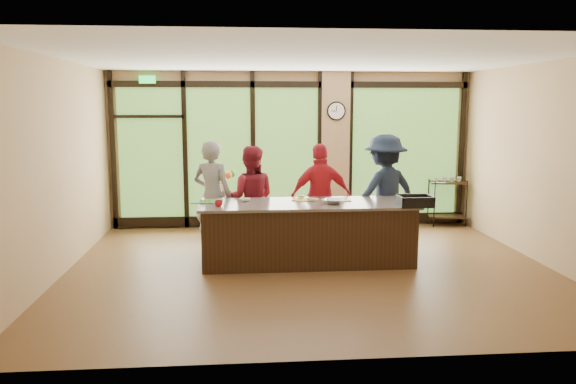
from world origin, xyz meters
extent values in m
plane|color=brown|center=(0.00, 0.00, 0.00)|extent=(7.00, 7.00, 0.00)
plane|color=white|center=(0.00, 0.00, 3.00)|extent=(7.00, 7.00, 0.00)
plane|color=tan|center=(0.00, 3.00, 1.50)|extent=(7.00, 0.00, 7.00)
plane|color=tan|center=(-3.50, 0.00, 1.50)|extent=(0.00, 6.00, 6.00)
plane|color=tan|center=(3.50, 0.00, 1.50)|extent=(0.00, 6.00, 6.00)
cube|color=tan|center=(0.85, 2.94, 1.50)|extent=(0.55, 0.12, 3.00)
cube|color=black|center=(0.00, 2.95, 2.75)|extent=(6.90, 0.08, 0.12)
cube|color=black|center=(0.00, 2.95, 0.12)|extent=(6.90, 0.08, 0.20)
cube|color=#19D83F|center=(-2.70, 2.90, 2.83)|extent=(0.30, 0.04, 0.14)
cube|color=#386F27|center=(-2.70, 2.97, 1.45)|extent=(1.20, 0.02, 2.50)
cube|color=#386F27|center=(-1.40, 2.97, 1.45)|extent=(1.20, 0.02, 2.50)
cube|color=#386F27|center=(-0.10, 2.97, 1.45)|extent=(1.20, 0.02, 2.50)
cube|color=#386F27|center=(2.25, 2.97, 1.45)|extent=(2.10, 0.02, 2.50)
cube|color=black|center=(-3.40, 2.95, 1.50)|extent=(0.08, 0.08, 3.00)
cube|color=black|center=(-2.05, 2.95, 1.50)|extent=(0.08, 0.08, 3.00)
cube|color=black|center=(-0.75, 2.95, 1.50)|extent=(0.08, 0.08, 3.00)
cube|color=black|center=(0.55, 2.95, 1.50)|extent=(0.08, 0.08, 3.00)
cube|color=black|center=(1.15, 2.95, 1.50)|extent=(0.08, 0.08, 3.00)
cube|color=black|center=(3.40, 2.95, 1.50)|extent=(0.08, 0.08, 3.00)
cube|color=black|center=(0.00, 0.30, 0.44)|extent=(3.10, 1.00, 0.88)
cube|color=#70655C|center=(0.00, 0.30, 0.90)|extent=(3.20, 1.10, 0.04)
cylinder|color=black|center=(0.85, 2.87, 2.25)|extent=(0.36, 0.04, 0.36)
cylinder|color=white|center=(0.85, 2.85, 2.25)|extent=(0.31, 0.01, 0.31)
cube|color=black|center=(0.85, 2.85, 2.30)|extent=(0.01, 0.00, 0.11)
cube|color=black|center=(0.80, 2.85, 2.25)|extent=(0.09, 0.00, 0.01)
imported|color=gray|center=(-1.45, 1.09, 0.91)|extent=(0.78, 0.67, 1.81)
imported|color=maroon|center=(-0.84, 1.14, 0.86)|extent=(0.89, 0.73, 1.71)
imported|color=#B11B27|center=(0.31, 1.07, 0.87)|extent=(1.07, 0.56, 1.75)
imported|color=#172134|center=(1.36, 1.05, 0.95)|extent=(1.40, 1.11, 1.89)
cube|color=black|center=(1.50, -0.13, 0.96)|extent=(0.48, 0.38, 0.08)
imported|color=silver|center=(0.37, 0.16, 0.96)|extent=(0.37, 0.37, 0.07)
cube|color=#328A32|center=(-1.50, 0.49, 0.93)|extent=(0.48, 0.38, 0.01)
cube|color=gold|center=(-0.01, 0.53, 0.93)|extent=(0.44, 0.38, 0.01)
cube|color=gold|center=(0.45, 0.45, 0.93)|extent=(0.43, 0.36, 0.01)
imported|color=silver|center=(-0.93, 0.47, 0.94)|extent=(0.20, 0.20, 0.05)
imported|color=silver|center=(0.08, 0.40, 0.94)|extent=(0.17, 0.17, 0.04)
imported|color=silver|center=(-0.05, 0.79, 0.94)|extent=(0.17, 0.17, 0.03)
imported|color=#A7101C|center=(-1.31, 0.06, 0.97)|extent=(0.14, 0.14, 0.09)
cube|color=black|center=(-1.35, 2.16, 0.36)|extent=(0.47, 0.47, 0.73)
imported|color=#866849|center=(-1.35, 2.16, 0.85)|extent=(0.29, 0.29, 0.25)
cube|color=black|center=(3.07, 2.75, 0.18)|extent=(0.77, 0.54, 0.03)
cube|color=black|center=(3.07, 2.75, 0.86)|extent=(0.77, 0.54, 0.03)
cylinder|color=black|center=(2.75, 2.57, 0.45)|extent=(0.02, 0.02, 0.91)
cylinder|color=black|center=(3.39, 2.57, 0.45)|extent=(0.02, 0.02, 0.91)
cylinder|color=black|center=(2.75, 2.93, 0.45)|extent=(0.02, 0.02, 0.91)
cylinder|color=black|center=(3.39, 2.93, 0.45)|extent=(0.02, 0.02, 0.91)
imported|color=silver|center=(2.85, 2.75, 0.92)|extent=(0.12, 0.12, 0.09)
imported|color=silver|center=(3.00, 2.75, 0.92)|extent=(0.12, 0.12, 0.09)
imported|color=silver|center=(3.15, 2.75, 0.92)|extent=(0.12, 0.12, 0.09)
imported|color=silver|center=(3.29, 2.75, 0.92)|extent=(0.12, 0.12, 0.09)
camera|label=1|loc=(-0.98, -7.88, 2.35)|focal=35.00mm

